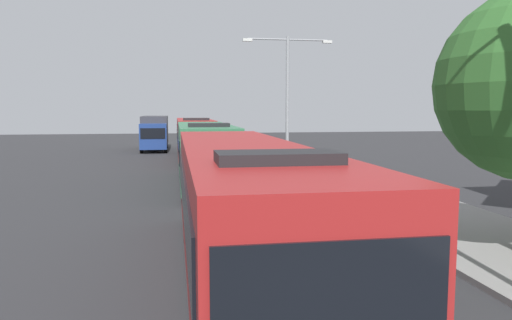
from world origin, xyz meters
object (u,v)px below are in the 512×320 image
Objects in this scene: bus_lead at (243,206)px; box_truck_oncoming at (155,132)px; streetlamp_mid at (287,88)px; bus_second_in_line at (205,152)px; bus_middle at (194,137)px; white_suv at (342,198)px.

bus_lead is 35.95m from box_truck_oncoming.
bus_second_in_line is at bearing -136.67° from streetlamp_mid.
bus_middle is at bearing -70.48° from box_truck_oncoming.
box_truck_oncoming is at bearing 102.39° from white_suv.
streetlamp_mid is (1.70, 14.90, 4.03)m from white_suv.
white_suv is 0.59× the size of box_truck_oncoming.
bus_lead is 1.15× the size of bus_second_in_line.
bus_middle reaches higher than white_suv.
bus_second_in_line is at bearing 110.66° from white_suv.
bus_second_in_line is 10.50m from white_suv.
streetlamp_mid reaches higher than bus_lead.
bus_middle is at bearing 125.23° from streetlamp_mid.
box_truck_oncoming is at bearing 98.52° from bus_second_in_line.
white_suv is at bearing -69.34° from bus_second_in_line.
white_suv is 15.53m from streetlamp_mid.
box_truck_oncoming is at bearing 117.16° from streetlamp_mid.
bus_second_in_line reaches higher than box_truck_oncoming.
bus_second_in_line is at bearing 90.00° from bus_lead.
box_truck_oncoming is (-3.30, 35.80, 0.02)m from bus_lead.
bus_second_in_line and bus_middle have the same top height.
bus_lead is at bearing -90.00° from bus_second_in_line.
bus_lead is 26.48m from bus_middle.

